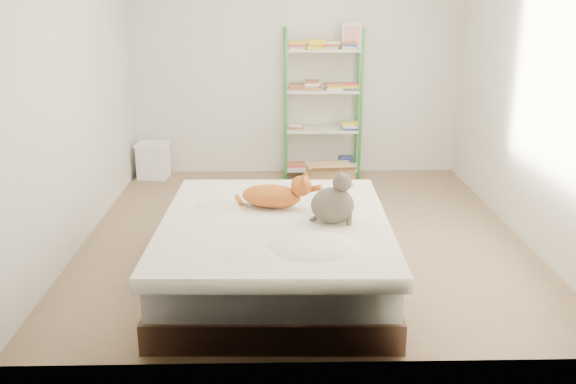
{
  "coord_description": "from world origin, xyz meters",
  "views": [
    {
      "loc": [
        -0.26,
        -5.36,
        2.06
      ],
      "look_at": [
        -0.15,
        -0.75,
        0.62
      ],
      "focal_mm": 40.0,
      "sensor_mm": 36.0,
      "label": 1
    }
  ],
  "objects_px": {
    "orange_cat": "(271,193)",
    "grey_cat": "(333,198)",
    "shelf_unit": "(323,102)",
    "cardboard_box": "(330,180)",
    "bed": "(275,252)",
    "white_bin": "(153,160)"
  },
  "relations": [
    {
      "from": "orange_cat",
      "to": "grey_cat",
      "type": "height_order",
      "value": "grey_cat"
    },
    {
      "from": "shelf_unit",
      "to": "cardboard_box",
      "type": "relative_size",
      "value": 3.45
    },
    {
      "from": "bed",
      "to": "cardboard_box",
      "type": "relative_size",
      "value": 4.06
    },
    {
      "from": "bed",
      "to": "white_bin",
      "type": "bearing_deg",
      "value": 117.08
    },
    {
      "from": "orange_cat",
      "to": "shelf_unit",
      "type": "bearing_deg",
      "value": 92.14
    },
    {
      "from": "cardboard_box",
      "to": "bed",
      "type": "bearing_deg",
      "value": -110.84
    },
    {
      "from": "orange_cat",
      "to": "cardboard_box",
      "type": "distance_m",
      "value": 2.04
    },
    {
      "from": "shelf_unit",
      "to": "white_bin",
      "type": "xyz_separation_m",
      "value": [
        -1.96,
        -0.03,
        -0.66
      ]
    },
    {
      "from": "bed",
      "to": "white_bin",
      "type": "xyz_separation_m",
      "value": [
        -1.4,
        2.9,
        -0.05
      ]
    },
    {
      "from": "orange_cat",
      "to": "shelf_unit",
      "type": "distance_m",
      "value": 2.74
    },
    {
      "from": "shelf_unit",
      "to": "cardboard_box",
      "type": "height_order",
      "value": "shelf_unit"
    },
    {
      "from": "cardboard_box",
      "to": "white_bin",
      "type": "distance_m",
      "value": 2.11
    },
    {
      "from": "shelf_unit",
      "to": "white_bin",
      "type": "height_order",
      "value": "shelf_unit"
    },
    {
      "from": "cardboard_box",
      "to": "shelf_unit",
      "type": "bearing_deg",
      "value": 86.19
    },
    {
      "from": "orange_cat",
      "to": "shelf_unit",
      "type": "xyz_separation_m",
      "value": [
        0.58,
        2.66,
        0.25
      ]
    },
    {
      "from": "grey_cat",
      "to": "cardboard_box",
      "type": "bearing_deg",
      "value": 0.53
    },
    {
      "from": "cardboard_box",
      "to": "orange_cat",
      "type": "bearing_deg",
      "value": -113.54
    },
    {
      "from": "bed",
      "to": "shelf_unit",
      "type": "bearing_deg",
      "value": 80.56
    },
    {
      "from": "cardboard_box",
      "to": "grey_cat",
      "type": "bearing_deg",
      "value": -100.38
    },
    {
      "from": "bed",
      "to": "orange_cat",
      "type": "bearing_deg",
      "value": 96.61
    },
    {
      "from": "bed",
      "to": "cardboard_box",
      "type": "distance_m",
      "value": 2.24
    },
    {
      "from": "grey_cat",
      "to": "cardboard_box",
      "type": "distance_m",
      "value": 2.32
    }
  ]
}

